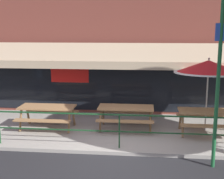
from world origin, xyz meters
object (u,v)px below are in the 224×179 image
patio_umbrella_right (208,67)px  street_sign_pole (219,73)px  picnic_table_right (208,115)px  picnic_table_left (47,111)px  picnic_table_centre (126,111)px

patio_umbrella_right → street_sign_pole: bearing=-96.1°
picnic_table_right → patio_umbrella_right: 1.51m
picnic_table_left → picnic_table_right: 5.15m
picnic_table_left → patio_umbrella_right: size_ratio=0.76×
picnic_table_centre → patio_umbrella_right: (2.57, 0.10, 1.47)m
patio_umbrella_right → picnic_table_left: bearing=-176.5°
picnic_table_centre → street_sign_pole: street_sign_pole is taller
picnic_table_left → patio_umbrella_right: 5.36m
picnic_table_right → patio_umbrella_right: size_ratio=0.76×
picnic_table_left → picnic_table_centre: bearing=4.6°
picnic_table_centre → street_sign_pole: bearing=-46.6°
picnic_table_centre → patio_umbrella_right: 2.97m
picnic_table_left → street_sign_pole: street_sign_pole is taller
patio_umbrella_right → street_sign_pole: 2.56m
picnic_table_right → street_sign_pole: street_sign_pole is taller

